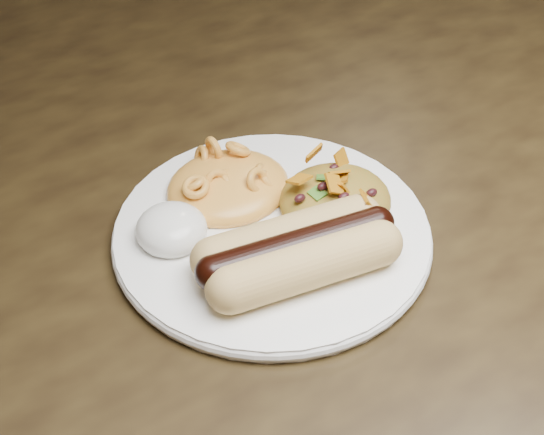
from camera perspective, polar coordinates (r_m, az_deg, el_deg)
table at (r=0.80m, az=1.00°, el=1.44°), size 1.60×0.90×0.75m
plate at (r=0.61m, az=-0.00°, el=-1.12°), size 0.24×0.24×0.01m
hotdog at (r=0.57m, az=1.75°, el=-2.28°), size 0.12×0.08×0.03m
mac_and_cheese at (r=0.63m, az=-3.06°, el=3.10°), size 0.12×0.12×0.04m
sour_cream at (r=0.59m, az=-6.95°, el=-0.27°), size 0.07×0.07×0.03m
taco_salad at (r=0.62m, az=4.39°, el=1.76°), size 0.09×0.08×0.04m
fork at (r=0.61m, az=1.57°, el=-1.72°), size 0.07×0.13×0.00m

